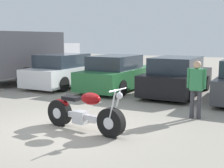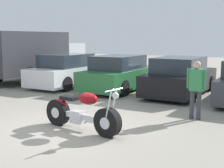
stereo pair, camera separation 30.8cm
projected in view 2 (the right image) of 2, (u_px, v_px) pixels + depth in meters
The scene contains 7 objects.
ground_plane at pixel (67, 128), 7.65m from camera, with size 60.00×60.00×0.00m, color gray.
motorcycle at pixel (81, 113), 7.42m from camera, with size 2.27×0.74×1.10m.
parked_car_white at pixel (69, 71), 14.30m from camera, with size 1.86×4.37×1.46m.
parked_car_green at pixel (121, 74), 13.22m from camera, with size 1.86×4.37×1.46m.
parked_car_black at pixel (180, 77), 12.09m from camera, with size 1.86×4.37×1.46m.
delivery_truck at pixel (31, 54), 15.89m from camera, with size 2.40×6.07×2.48m.
person_standing at pixel (196, 85), 8.36m from camera, with size 0.52×0.21×1.59m.
Camera 2 is at (4.65, -5.86, 2.21)m, focal length 50.00 mm.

